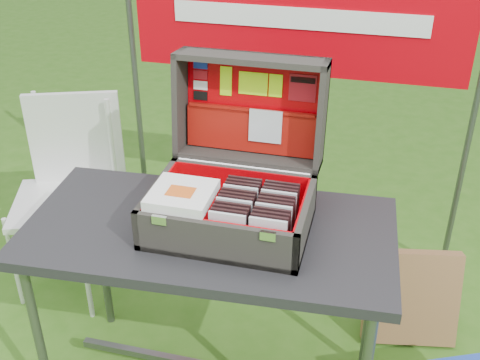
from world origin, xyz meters
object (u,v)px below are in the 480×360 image
(table, at_px, (212,314))
(suitcase, at_px, (233,155))
(cardboard_box, at_px, (411,298))
(chair, at_px, (62,205))

(table, height_order, suitcase, suitcase)
(table, distance_m, cardboard_box, 0.96)
(cardboard_box, bearing_deg, suitcase, -157.10)
(suitcase, height_order, chair, suitcase)
(table, relative_size, suitcase, 2.37)
(table, bearing_deg, cardboard_box, 30.78)
(suitcase, distance_m, cardboard_box, 1.21)
(table, distance_m, suitcase, 0.69)
(cardboard_box, bearing_deg, table, -156.28)
(suitcase, bearing_deg, table, -138.93)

